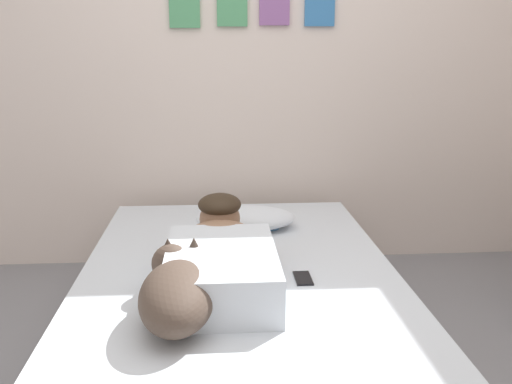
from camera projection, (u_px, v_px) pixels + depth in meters
back_wall at (253, 63)px, 3.47m from camera, size 3.84×0.12×2.50m
bed at (239, 309)px, 2.55m from camera, size 1.39×2.06×0.42m
pillow at (246, 218)px, 2.99m from camera, size 0.52×0.32×0.11m
person_lying at (221, 255)px, 2.31m from camera, size 0.43×0.92×0.27m
dog at (176, 292)px, 1.97m from camera, size 0.26×0.57×0.21m
coffee_cup at (271, 222)px, 2.98m from camera, size 0.12×0.09×0.07m
cell_phone at (303, 278)px, 2.34m from camera, size 0.07×0.14×0.01m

